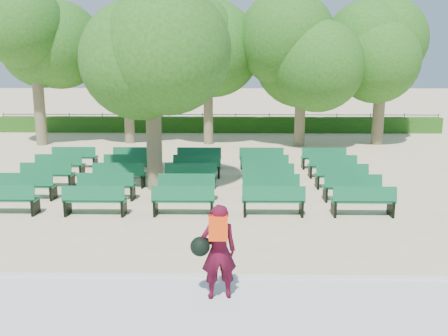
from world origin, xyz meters
name	(u,v)px	position (x,y,z in m)	size (l,w,h in m)	color
ground	(206,195)	(0.00, 0.00, 0.00)	(120.00, 120.00, 0.00)	#D0B58A
paving	(184,307)	(0.00, -7.40, 0.03)	(30.00, 2.20, 0.06)	silver
curb	(189,277)	(0.00, -6.25, 0.05)	(30.00, 0.12, 0.10)	silver
hedge	(219,125)	(0.00, 14.00, 0.45)	(26.00, 0.70, 0.90)	#235515
fence	(219,131)	(0.00, 14.40, 0.00)	(26.00, 0.10, 1.02)	black
tree_line	(217,143)	(0.00, 10.00, 0.00)	(21.80, 6.80, 7.04)	#28621A
bench_array	(193,185)	(-0.51, 0.96, 0.09)	(1.73, 0.57, 1.09)	#0F5A33
tree_among	(152,57)	(-1.74, 0.76, 4.31)	(4.41, 4.41, 6.32)	#686045
person	(217,250)	(0.58, -7.10, 0.95)	(0.84, 0.54, 1.73)	#45091C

